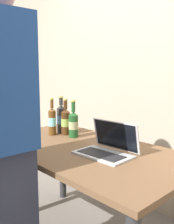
# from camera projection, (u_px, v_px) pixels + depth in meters

# --- Properties ---
(desk) EXTENTS (1.49, 0.82, 0.74)m
(desk) POSITION_uv_depth(u_px,v_px,m) (83.00, 162.00, 1.76)
(desk) COLOR brown
(desk) RESTS_ON ground
(laptop) EXTENTS (0.36, 0.27, 0.20)m
(laptop) POSITION_uv_depth(u_px,v_px,m) (108.00, 147.00, 1.60)
(laptop) COLOR #B7BABC
(laptop) RESTS_ON desk
(beer_bottle_brown) EXTENTS (0.08, 0.08, 0.31)m
(beer_bottle_brown) POSITION_uv_depth(u_px,v_px,m) (61.00, 118.00, 2.16)
(beer_bottle_brown) COLOR #333333
(beer_bottle_brown) RESTS_ON desk
(beer_bottle_green) EXTENTS (0.08, 0.08, 0.30)m
(beer_bottle_green) POSITION_uv_depth(u_px,v_px,m) (73.00, 124.00, 2.00)
(beer_bottle_green) COLOR #1E5123
(beer_bottle_green) RESTS_ON desk
(beer_bottle_dark) EXTENTS (0.06, 0.06, 0.30)m
(beer_bottle_dark) POSITION_uv_depth(u_px,v_px,m) (52.00, 121.00, 2.07)
(beer_bottle_dark) COLOR brown
(beer_bottle_dark) RESTS_ON desk
(beer_bottle_amber) EXTENTS (0.07, 0.07, 0.30)m
(beer_bottle_amber) POSITION_uv_depth(u_px,v_px,m) (66.00, 121.00, 2.09)
(beer_bottle_amber) COLOR #472B14
(beer_bottle_amber) RESTS_ON desk
(person_figure) EXTENTS (0.44, 0.30, 1.78)m
(person_figure) POSITION_uv_depth(u_px,v_px,m) (2.00, 138.00, 1.34)
(person_figure) COLOR #2D3347
(person_figure) RESTS_ON ground
(back_wall) EXTENTS (6.00, 0.10, 2.60)m
(back_wall) POSITION_uv_depth(u_px,v_px,m) (153.00, 67.00, 2.23)
(back_wall) COLOR tan
(back_wall) RESTS_ON ground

